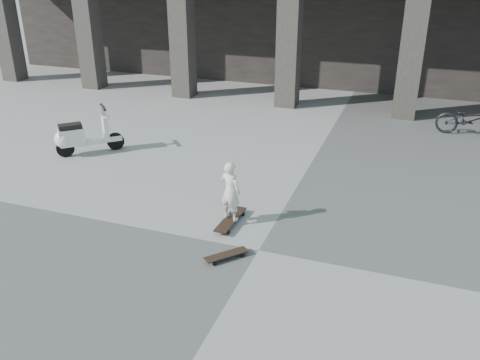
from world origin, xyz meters
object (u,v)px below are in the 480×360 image
(longboard, at_px, (231,220))
(child, at_px, (230,191))
(bicycle, at_px, (470,120))
(skateboard_spare, at_px, (226,255))
(scooter, at_px, (78,137))

(longboard, bearing_deg, child, 118.49)
(longboard, relative_size, bicycle, 0.61)
(longboard, relative_size, child, 0.94)
(longboard, relative_size, skateboard_spare, 1.55)
(skateboard_spare, height_order, scooter, scooter)
(child, distance_m, bicycle, 7.86)
(longboard, bearing_deg, bicycle, -30.79)
(skateboard_spare, height_order, bicycle, bicycle)
(skateboard_spare, distance_m, scooter, 5.87)
(scooter, distance_m, bicycle, 10.02)
(child, height_order, bicycle, child)
(scooter, height_order, bicycle, scooter)
(skateboard_spare, height_order, child, child)
(skateboard_spare, bearing_deg, child, 58.71)
(longboard, height_order, child, child)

